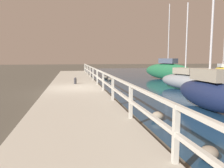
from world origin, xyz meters
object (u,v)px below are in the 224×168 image
(sailboat_gray, at_px, (185,81))
(sailboat_yellow, at_px, (223,70))
(sailboat_green, at_px, (168,71))
(mooring_bollard, at_px, (75,81))
(sailboat_navy, at_px, (209,93))

(sailboat_gray, height_order, sailboat_yellow, sailboat_yellow)
(sailboat_gray, relative_size, sailboat_green, 0.79)
(mooring_bollard, height_order, sailboat_green, sailboat_green)
(sailboat_navy, xyz_separation_m, sailboat_yellow, (14.24, 17.83, -0.16))
(sailboat_navy, height_order, sailboat_gray, sailboat_gray)
(sailboat_yellow, bearing_deg, sailboat_navy, -112.61)
(sailboat_navy, bearing_deg, sailboat_gray, 69.05)
(sailboat_navy, relative_size, sailboat_gray, 0.93)
(sailboat_gray, bearing_deg, mooring_bollard, 144.52)
(mooring_bollard, height_order, sailboat_navy, sailboat_navy)
(mooring_bollard, xyz_separation_m, sailboat_gray, (7.24, -2.31, 0.11))
(mooring_bollard, height_order, sailboat_yellow, sailboat_yellow)
(sailboat_navy, xyz_separation_m, sailboat_green, (3.74, 12.02, 0.17))
(mooring_bollard, bearing_deg, sailboat_gray, -17.71)
(sailboat_navy, bearing_deg, sailboat_yellow, 50.22)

